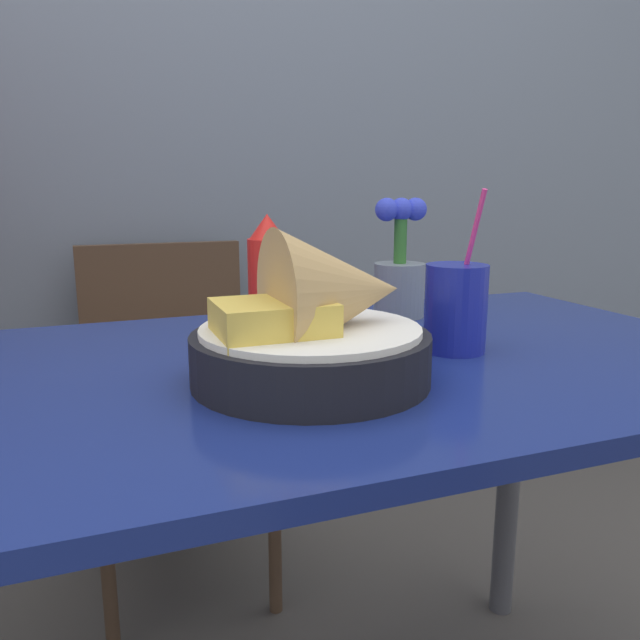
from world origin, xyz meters
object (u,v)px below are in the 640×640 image
(flower_vase, at_px, (399,273))
(ketchup_bottle, at_px, (268,278))
(food_basket, at_px, (319,328))
(drink_cup, at_px, (456,311))
(chair_far_window, at_px, (171,382))

(flower_vase, bearing_deg, ketchup_bottle, -166.24)
(flower_vase, bearing_deg, food_basket, -131.45)
(drink_cup, height_order, flower_vase, drink_cup)
(chair_far_window, bearing_deg, ketchup_bottle, -82.27)
(drink_cup, xyz_separation_m, flower_vase, (0.04, 0.24, 0.02))
(chair_far_window, bearing_deg, flower_vase, -57.34)
(food_basket, relative_size, ketchup_bottle, 1.51)
(food_basket, xyz_separation_m, ketchup_bottle, (0.01, 0.24, 0.03))
(ketchup_bottle, height_order, drink_cup, drink_cup)
(flower_vase, bearing_deg, chair_far_window, 122.66)
(chair_far_window, xyz_separation_m, drink_cup, (0.30, -0.77, 0.30))
(chair_far_window, relative_size, flower_vase, 3.96)
(chair_far_window, height_order, ketchup_bottle, ketchup_bottle)
(chair_far_window, distance_m, food_basket, 0.89)
(food_basket, distance_m, flower_vase, 0.40)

